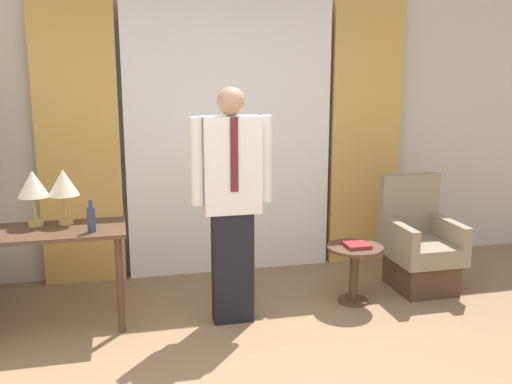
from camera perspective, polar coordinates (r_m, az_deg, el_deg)
wall_back at (r=5.46m, az=-2.86°, el=6.21°), size 10.00×0.06×2.70m
curtain_sheer_center at (r=5.34m, az=-2.59°, el=5.43°), size 1.93×0.06×2.58m
curtain_drape_left at (r=5.25m, az=-17.37°, el=4.80°), size 0.71×0.06×2.58m
curtain_drape_right at (r=5.75m, az=10.91°, el=5.70°), size 0.71×0.06×2.58m
desk at (r=4.48m, az=-19.85°, el=-5.11°), size 1.09×0.54×0.76m
table_lamp_left at (r=4.53m, az=-21.41°, el=0.58°), size 0.23×0.23×0.42m
table_lamp_right at (r=4.50m, az=-18.70°, el=0.71°), size 0.23×0.23×0.42m
bottle_near_edge at (r=4.27m, az=-16.15°, el=-2.57°), size 0.06×0.06×0.24m
person at (r=4.24m, az=-2.42°, el=-0.48°), size 0.61×0.21×1.79m
armchair at (r=5.28m, az=16.00°, el=-5.53°), size 0.56×0.64×0.99m
side_table at (r=4.82m, az=9.81°, el=-7.12°), size 0.46×0.46×0.49m
book at (r=4.76m, az=10.03°, el=-5.24°), size 0.19×0.20×0.03m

